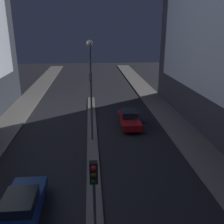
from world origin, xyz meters
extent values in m
cube|color=#66605B|center=(0.00, 15.12, 0.06)|extent=(0.88, 28.24, 0.12)
cylinder|color=#4C4C51|center=(0.00, 4.09, 1.81)|extent=(0.12, 0.12, 3.39)
cube|color=black|center=(0.00, 4.09, 3.96)|extent=(0.32, 0.28, 0.90)
sphere|color=red|center=(0.00, 3.91, 4.26)|extent=(0.20, 0.20, 0.20)
sphere|color=#4C380A|center=(0.00, 3.91, 3.96)|extent=(0.20, 0.20, 0.20)
sphere|color=#0F3D19|center=(0.00, 3.91, 3.66)|extent=(0.20, 0.20, 0.20)
cylinder|color=#4C4C51|center=(0.00, 23.78, 1.81)|extent=(0.12, 0.12, 3.39)
cube|color=black|center=(0.00, 23.78, 3.96)|extent=(0.32, 0.28, 0.90)
sphere|color=red|center=(0.00, 23.60, 4.26)|extent=(0.20, 0.20, 0.20)
sphere|color=#4C380A|center=(0.00, 23.60, 3.96)|extent=(0.20, 0.20, 0.20)
sphere|color=#0F3D19|center=(0.00, 23.60, 3.66)|extent=(0.20, 0.20, 0.20)
cylinder|color=#4C4C51|center=(0.00, 15.40, 4.04)|extent=(0.16, 0.16, 7.85)
sphere|color=#F9EAB2|center=(0.00, 15.40, 8.12)|extent=(0.50, 0.50, 0.50)
cube|color=navy|center=(-3.64, 6.56, 0.62)|extent=(1.84, 4.42, 0.60)
cube|color=black|center=(-3.64, 6.23, 1.18)|extent=(1.56, 1.99, 0.51)
cylinder|color=black|center=(-4.45, 7.93, 0.32)|extent=(0.22, 0.64, 0.64)
cylinder|color=black|center=(-2.83, 7.93, 0.32)|extent=(0.22, 0.64, 0.64)
cube|color=maroon|center=(3.64, 18.37, 0.64)|extent=(1.75, 4.55, 0.64)
cube|color=black|center=(3.64, 18.71, 1.25)|extent=(1.48, 2.05, 0.57)
cube|color=red|center=(3.03, 20.65, 0.67)|extent=(0.14, 0.04, 0.10)
cube|color=red|center=(4.25, 20.65, 0.67)|extent=(0.14, 0.04, 0.10)
cylinder|color=black|center=(2.88, 19.78, 0.32)|extent=(0.22, 0.64, 0.64)
cylinder|color=black|center=(4.40, 19.78, 0.32)|extent=(0.22, 0.64, 0.64)
cylinder|color=black|center=(2.88, 16.96, 0.32)|extent=(0.22, 0.64, 0.64)
cylinder|color=black|center=(4.40, 16.96, 0.32)|extent=(0.22, 0.64, 0.64)
camera|label=1|loc=(-0.02, -4.22, 9.18)|focal=40.00mm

